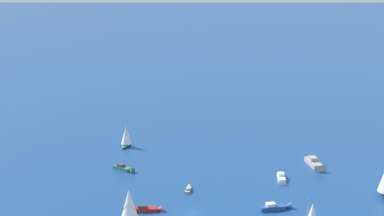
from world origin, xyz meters
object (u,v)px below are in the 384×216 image
(sailboat_offshore, at_px, (126,136))
(motorboat_outer_ring_e, at_px, (282,179))
(motorboat_outer_ring_a, at_px, (125,168))
(motorboat_outer_ring_b, at_px, (277,207))
(motorboat_far_stbd, at_px, (148,209))
(motorboat_trailing, at_px, (315,164))
(sailboat_mid_cluster, at_px, (129,214))
(motorboat_outer_ring_c, at_px, (189,189))

(sailboat_offshore, bearing_deg, motorboat_outer_ring_e, 143.28)
(motorboat_outer_ring_a, distance_m, motorboat_outer_ring_b, 51.00)
(motorboat_far_stbd, height_order, motorboat_trailing, motorboat_trailing)
(sailboat_mid_cluster, bearing_deg, motorboat_far_stbd, -104.42)
(sailboat_mid_cluster, bearing_deg, motorboat_outer_ring_c, -117.64)
(motorboat_far_stbd, xyz_separation_m, motorboat_outer_ring_b, (-32.78, 0.72, 0.04))
(motorboat_outer_ring_b, distance_m, motorboat_outer_ring_c, 25.94)
(motorboat_trailing, xyz_separation_m, motorboat_outer_ring_c, (40.20, 16.80, -0.46))
(motorboat_outer_ring_a, height_order, motorboat_outer_ring_b, motorboat_outer_ring_b)
(sailboat_mid_cluster, xyz_separation_m, motorboat_outer_ring_c, (-14.83, -28.31, -5.82))
(sailboat_offshore, distance_m, sailboat_mid_cluster, 69.01)
(sailboat_mid_cluster, xyz_separation_m, motorboat_outer_ring_e, (-42.13, -34.04, -5.59))
(motorboat_outer_ring_b, bearing_deg, motorboat_trailing, -120.81)
(motorboat_outer_ring_c, bearing_deg, sailboat_mid_cluster, 62.36)
(motorboat_outer_ring_e, bearing_deg, motorboat_outer_ring_b, 74.46)
(motorboat_far_stbd, height_order, sailboat_offshore, sailboat_offshore)
(motorboat_outer_ring_b, bearing_deg, sailboat_offshore, -52.98)
(sailboat_offshore, distance_m, motorboat_outer_ring_b, 68.40)
(motorboat_outer_ring_a, height_order, motorboat_outer_ring_e, motorboat_outer_ring_e)
(sailboat_offshore, bearing_deg, motorboat_outer_ring_c, 115.52)
(sailboat_mid_cluster, relative_size, motorboat_outer_ring_c, 2.63)
(motorboat_outer_ring_a, xyz_separation_m, motorboat_outer_ring_b, (-40.44, 31.07, 0.05))
(motorboat_far_stbd, bearing_deg, motorboat_outer_ring_c, -129.48)
(motorboat_outer_ring_a, relative_size, motorboat_outer_ring_b, 0.83)
(motorboat_outer_ring_b, bearing_deg, motorboat_outer_ring_e, -105.54)
(sailboat_mid_cluster, bearing_deg, motorboat_outer_ring_e, -141.06)
(sailboat_offshore, height_order, motorboat_outer_ring_b, sailboat_offshore)
(sailboat_offshore, xyz_separation_m, motorboat_trailing, (-59.53, 23.71, -2.94))
(sailboat_offshore, relative_size, motorboat_outer_ring_c, 1.61)
(sailboat_offshore, height_order, motorboat_outer_ring_a, sailboat_offshore)
(motorboat_far_stbd, bearing_deg, motorboat_outer_ring_e, -153.54)
(motorboat_far_stbd, xyz_separation_m, sailboat_mid_cluster, (3.85, 14.99, 5.61))
(motorboat_far_stbd, bearing_deg, motorboat_outer_ring_a, -75.83)
(sailboat_mid_cluster, bearing_deg, motorboat_trailing, -140.66)
(sailboat_offshore, bearing_deg, motorboat_trailing, 158.29)
(motorboat_outer_ring_b, height_order, motorboat_outer_ring_c, motorboat_outer_ring_b)
(sailboat_offshore, distance_m, motorboat_outer_ring_c, 45.01)
(motorboat_trailing, relative_size, motorboat_outer_ring_a, 1.60)
(motorboat_far_stbd, relative_size, motorboat_trailing, 0.69)
(motorboat_outer_ring_a, relative_size, motorboat_outer_ring_e, 0.86)
(sailboat_offshore, height_order, motorboat_outer_ring_e, sailboat_offshore)
(motorboat_trailing, distance_m, motorboat_outer_ring_b, 35.91)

